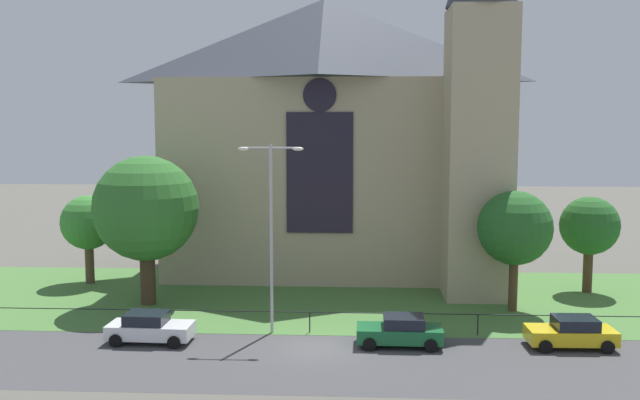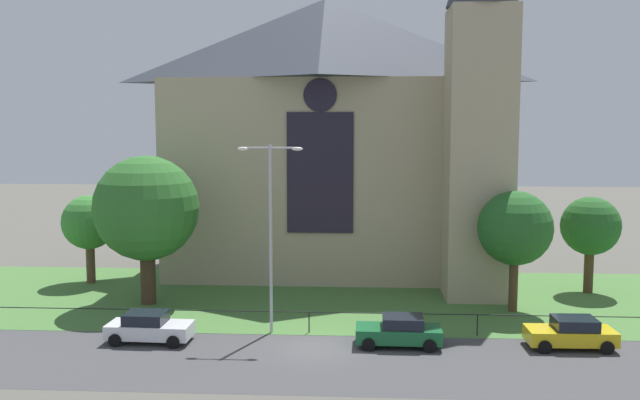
{
  "view_description": "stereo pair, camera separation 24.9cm",
  "coord_description": "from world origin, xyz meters",
  "views": [
    {
      "loc": [
        1.91,
        -32.62,
        10.9
      ],
      "look_at": [
        -0.17,
        8.0,
        6.42
      ],
      "focal_mm": 38.64,
      "sensor_mm": 36.0,
      "label": 1
    },
    {
      "loc": [
        2.16,
        -32.61,
        10.9
      ],
      "look_at": [
        -0.17,
        8.0,
        6.42
      ],
      "focal_mm": 38.64,
      "sensor_mm": 36.0,
      "label": 2
    }
  ],
  "objects": [
    {
      "name": "ground",
      "position": [
        0.0,
        10.0,
        0.0
      ],
      "size": [
        160.0,
        160.0,
        0.0
      ],
      "primitive_type": "plane",
      "color": "#56544C"
    },
    {
      "name": "road_asphalt",
      "position": [
        0.0,
        -2.0,
        0.0
      ],
      "size": [
        120.0,
        8.0,
        0.01
      ],
      "primitive_type": "cube",
      "color": "#424244",
      "rests_on": "ground"
    },
    {
      "name": "grass_verge",
      "position": [
        0.0,
        8.0,
        0.0
      ],
      "size": [
        120.0,
        20.0,
        0.01
      ],
      "primitive_type": "cube",
      "color": "#477538",
      "rests_on": "ground"
    },
    {
      "name": "church_building",
      "position": [
        0.34,
        18.14,
        10.27
      ],
      "size": [
        23.2,
        16.2,
        26.0
      ],
      "color": "tan",
      "rests_on": "ground"
    },
    {
      "name": "iron_railing",
      "position": [
        -0.44,
        2.5,
        0.98
      ],
      "size": [
        35.07,
        0.07,
        1.13
      ],
      "color": "black",
      "rests_on": "ground"
    },
    {
      "name": "tree_right_near",
      "position": [
        11.19,
        7.38,
        4.89
      ],
      "size": [
        4.33,
        4.33,
        7.09
      ],
      "color": "#4C3823",
      "rests_on": "ground"
    },
    {
      "name": "tree_right_far",
      "position": [
        17.08,
        12.22,
        4.33
      ],
      "size": [
        3.78,
        3.78,
        6.28
      ],
      "color": "#4C3823",
      "rests_on": "ground"
    },
    {
      "name": "tree_left_far",
      "position": [
        -16.34,
        13.09,
        4.17
      ],
      "size": [
        3.71,
        3.71,
        6.08
      ],
      "color": "brown",
      "rests_on": "ground"
    },
    {
      "name": "tree_left_near",
      "position": [
        -10.65,
        7.81,
        5.84
      ],
      "size": [
        6.33,
        6.33,
        9.05
      ],
      "color": "#423021",
      "rests_on": "ground"
    },
    {
      "name": "streetlamp_near",
      "position": [
        -2.41,
        2.4,
        6.14
      ],
      "size": [
        3.37,
        0.26,
        9.91
      ],
      "color": "#B2B2B7",
      "rests_on": "ground"
    },
    {
      "name": "parked_car_white",
      "position": [
        -8.36,
        0.51,
        0.74
      ],
      "size": [
        4.27,
        2.15,
        1.51
      ],
      "rotation": [
        0.0,
        0.0,
        -0.04
      ],
      "color": "silver",
      "rests_on": "ground"
    },
    {
      "name": "parked_car_green",
      "position": [
        4.18,
        0.58,
        0.74
      ],
      "size": [
        4.22,
        2.07,
        1.51
      ],
      "rotation": [
        0.0,
        0.0,
        3.13
      ],
      "color": "#196033",
      "rests_on": "ground"
    },
    {
      "name": "parked_car_yellow",
      "position": [
        12.56,
        0.76,
        0.74
      ],
      "size": [
        4.24,
        2.09,
        1.51
      ],
      "rotation": [
        0.0,
        0.0,
        3.16
      ],
      "color": "gold",
      "rests_on": "ground"
    }
  ]
}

